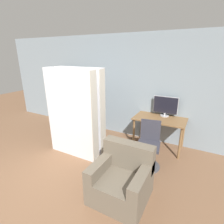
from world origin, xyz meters
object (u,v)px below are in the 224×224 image
at_px(monitor, 165,106).
at_px(office_chair, 148,148).
at_px(bookshelf, 72,100).
at_px(armchair, 122,179).
at_px(mattress_far, 81,110).
at_px(mattress_near, 72,114).

bearing_deg(monitor, office_chair, -93.11).
height_order(office_chair, bookshelf, bookshelf).
bearing_deg(bookshelf, monitor, -0.53).
xyz_separation_m(office_chair, bookshelf, (-2.85, 1.07, 0.43)).
bearing_deg(armchair, mattress_far, 147.97).
relative_size(office_chair, mattress_near, 0.49).
bearing_deg(monitor, armchair, -94.98).
relative_size(bookshelf, mattress_near, 0.93).
bearing_deg(armchair, office_chair, 83.08).
bearing_deg(armchair, bookshelf, 142.93).
distance_m(monitor, mattress_far, 2.00).
bearing_deg(mattress_near, bookshelf, 130.56).
bearing_deg(mattress_far, bookshelf, 137.59).
height_order(mattress_far, armchair, mattress_far).
xyz_separation_m(bookshelf, armchair, (2.73, -2.06, -0.50)).
xyz_separation_m(bookshelf, mattress_near, (1.23, -1.44, 0.15)).
bearing_deg(mattress_near, mattress_far, 90.00).
height_order(office_chair, mattress_far, mattress_far).
distance_m(office_chair, mattress_far, 1.72).
height_order(bookshelf, armchair, bookshelf).
bearing_deg(office_chair, mattress_far, -177.95).
bearing_deg(bookshelf, mattress_near, -49.44).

